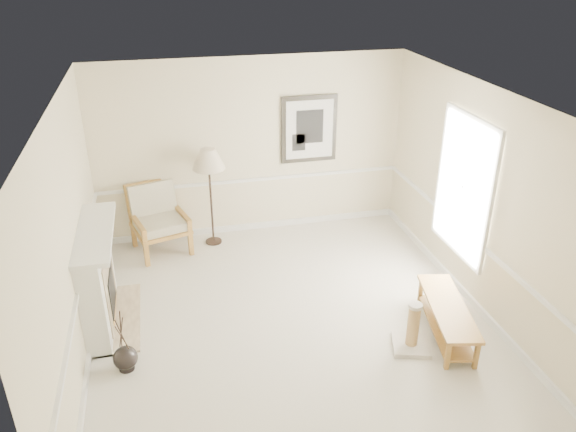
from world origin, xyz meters
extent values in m
plane|color=silver|center=(0.00, 0.00, 0.00)|extent=(5.50, 5.50, 0.00)
cube|color=beige|center=(0.00, 2.75, 1.45)|extent=(5.00, 0.04, 2.90)
cube|color=beige|center=(0.00, -2.75, 1.45)|extent=(5.00, 0.04, 2.90)
cube|color=beige|center=(-2.50, 0.00, 1.45)|extent=(0.04, 5.50, 2.90)
cube|color=beige|center=(2.50, 0.00, 1.45)|extent=(0.04, 5.50, 2.90)
cube|color=white|center=(0.00, 0.00, 2.90)|extent=(5.00, 5.50, 0.04)
cube|color=white|center=(0.00, 2.73, 0.05)|extent=(4.95, 0.04, 0.10)
cube|color=white|center=(0.00, 2.73, 0.90)|extent=(4.95, 0.04, 0.05)
cube|color=white|center=(2.46, 0.40, 1.50)|extent=(0.03, 1.20, 1.80)
cube|color=white|center=(2.45, 0.40, 1.50)|extent=(0.05, 1.34, 1.94)
cube|color=black|center=(0.95, 2.72, 1.70)|extent=(0.92, 0.04, 1.10)
cube|color=white|center=(0.95, 2.69, 1.70)|extent=(0.78, 0.01, 0.96)
cube|color=black|center=(0.95, 2.69, 1.75)|extent=(0.45, 0.01, 0.55)
cube|color=white|center=(-2.36, 0.60, 0.62)|extent=(0.28, 1.50, 1.25)
cube|color=white|center=(-2.31, 0.60, 1.28)|extent=(0.46, 1.64, 0.06)
cube|color=#C6B28E|center=(-2.21, 0.60, 0.55)|extent=(0.02, 1.05, 0.95)
cube|color=black|center=(-2.20, 0.60, 0.42)|extent=(0.02, 0.62, 0.58)
cube|color=gold|center=(-2.20, 0.60, 0.16)|extent=(0.01, 0.66, 0.05)
cube|color=#C6B28E|center=(-2.20, 0.60, 0.01)|extent=(0.60, 1.50, 0.03)
sphere|color=black|center=(-2.05, -0.41, 0.16)|extent=(0.28, 0.28, 0.28)
cylinder|color=black|center=(-2.05, -0.41, 0.04)|extent=(0.18, 0.18, 0.08)
cylinder|color=black|center=(-2.05, -0.41, 0.52)|extent=(0.10, 0.08, 0.44)
cylinder|color=black|center=(-2.05, -0.41, 0.49)|extent=(0.12, 0.10, 0.36)
cylinder|color=black|center=(-2.05, -0.41, 0.56)|extent=(0.06, 0.05, 0.52)
cube|color=olive|center=(-1.79, 1.88, 0.21)|extent=(0.08, 0.08, 0.43)
cube|color=olive|center=(-1.98, 2.56, 0.21)|extent=(0.08, 0.08, 0.43)
cube|color=olive|center=(-1.11, 2.07, 0.21)|extent=(0.08, 0.08, 0.43)
cube|color=olive|center=(-1.31, 2.75, 0.21)|extent=(0.08, 0.08, 0.43)
cube|color=olive|center=(-1.55, 2.31, 0.40)|extent=(0.98, 0.98, 0.06)
cube|color=olive|center=(-1.65, 2.66, 0.75)|extent=(0.81, 0.40, 0.62)
cube|color=olive|center=(-1.88, 2.22, 0.59)|extent=(0.28, 0.78, 0.06)
cube|color=olive|center=(-1.21, 2.41, 0.59)|extent=(0.28, 0.78, 0.06)
cube|color=white|center=(-1.55, 2.31, 0.50)|extent=(0.89, 0.89, 0.14)
cube|color=white|center=(-1.63, 2.60, 0.77)|extent=(0.76, 0.41, 0.55)
cylinder|color=black|center=(-0.73, 2.40, 0.01)|extent=(0.26, 0.26, 0.03)
cylinder|color=black|center=(-0.73, 2.40, 0.75)|extent=(0.03, 0.03, 1.45)
cone|color=beige|center=(-0.73, 2.40, 1.45)|extent=(0.66, 0.66, 0.32)
cube|color=olive|center=(1.83, -0.64, 0.39)|extent=(0.72, 1.50, 0.04)
cube|color=olive|center=(1.83, -0.64, 0.10)|extent=(0.64, 1.38, 0.03)
cube|color=olive|center=(1.53, -1.25, 0.19)|extent=(0.06, 0.06, 0.37)
cube|color=olive|center=(1.85, -1.32, 0.19)|extent=(0.06, 0.06, 0.37)
cube|color=olive|center=(1.80, 0.04, 0.19)|extent=(0.06, 0.06, 0.37)
cube|color=olive|center=(2.12, -0.03, 0.19)|extent=(0.06, 0.06, 0.37)
cube|color=beige|center=(1.30, -0.80, 0.03)|extent=(0.55, 0.55, 0.05)
cylinder|color=tan|center=(1.30, -0.80, 0.32)|extent=(0.14, 0.14, 0.53)
cylinder|color=beige|center=(1.30, -0.80, 0.60)|extent=(0.16, 0.16, 0.04)
camera|label=1|loc=(-1.40, -5.73, 4.41)|focal=35.00mm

